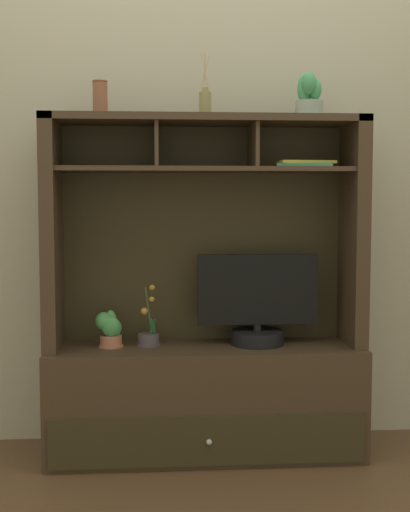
{
  "coord_description": "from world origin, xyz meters",
  "views": [
    {
      "loc": [
        -0.22,
        -3.0,
        1.12
      ],
      "look_at": [
        0.0,
        0.0,
        0.86
      ],
      "focal_mm": 49.41,
      "sensor_mm": 36.0,
      "label": 1
    }
  ],
  "objects": [
    {
      "name": "floor_plane",
      "position": [
        0.0,
        0.0,
        -0.01
      ],
      "size": [
        6.0,
        6.0,
        0.02
      ],
      "primitive_type": "cube",
      "color": "brown",
      "rests_on": "ground"
    },
    {
      "name": "back_wall",
      "position": [
        0.0,
        0.24,
        1.4
      ],
      "size": [
        6.0,
        0.02,
        2.8
      ],
      "primitive_type": "cube",
      "color": "#B4AE91",
      "rests_on": "ground"
    },
    {
      "name": "media_console",
      "position": [
        0.0,
        0.01,
        0.43
      ],
      "size": [
        1.35,
        0.44,
        1.46
      ],
      "color": "#402F1F",
      "rests_on": "ground"
    },
    {
      "name": "tv_monitor",
      "position": [
        0.23,
        0.0,
        0.64
      ],
      "size": [
        0.52,
        0.23,
        0.39
      ],
      "color": "black",
      "rests_on": "media_console"
    },
    {
      "name": "potted_orchid",
      "position": [
        -0.24,
        0.01,
        0.52
      ],
      "size": [
        0.11,
        0.11,
        0.27
      ],
      "color": "#4D4448",
      "rests_on": "media_console"
    },
    {
      "name": "potted_fern",
      "position": [
        -0.41,
        -0.01,
        0.55
      ],
      "size": [
        0.12,
        0.11,
        0.16
      ],
      "color": "#B96F53",
      "rests_on": "media_console"
    },
    {
      "name": "magazine_stack_left",
      "position": [
        0.42,
        -0.03,
        1.26
      ],
      "size": [
        0.26,
        0.23,
        0.03
      ],
      "color": "#3E7B62",
      "rests_on": "media_console"
    },
    {
      "name": "diffuser_bottle",
      "position": [
        0.0,
        -0.0,
        1.51
      ],
      "size": [
        0.05,
        0.05,
        0.26
      ],
      "color": "olive",
      "rests_on": "media_console"
    },
    {
      "name": "potted_succulent",
      "position": [
        0.44,
        -0.02,
        1.54
      ],
      "size": [
        0.13,
        0.13,
        0.18
      ],
      "color": "#8D9F8A",
      "rests_on": "media_console"
    },
    {
      "name": "ceramic_vase",
      "position": [
        -0.44,
        0.02,
        1.53
      ],
      "size": [
        0.07,
        0.07,
        0.15
      ],
      "color": "brown",
      "rests_on": "media_console"
    }
  ]
}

